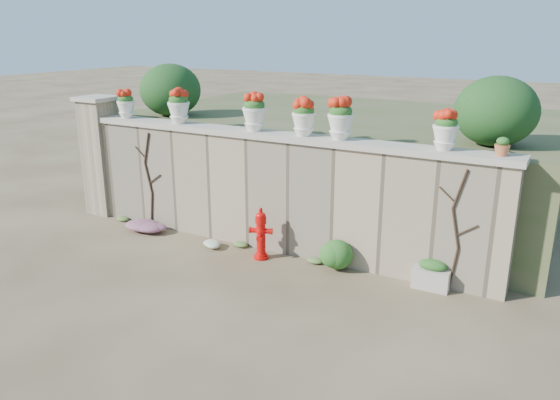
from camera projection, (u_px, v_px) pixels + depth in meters
The scene contains 21 objects.
ground at pixel (215, 285), 8.44m from camera, with size 80.00×80.00×0.00m, color brown.
stone_wall at pixel (272, 194), 9.65m from camera, with size 8.00×0.40×2.00m, color #998466.
wall_cap at pixel (272, 135), 9.33m from camera, with size 8.10×0.52×0.10m, color #BBAF9E.
gate_pillar at pixel (102, 155), 11.50m from camera, with size 0.72×0.72×2.48m.
raised_fill at pixel (343, 159), 12.32m from camera, with size 9.00×6.00×2.00m, color #384C23.
back_shrub_left at pixel (170, 90), 11.67m from camera, with size 1.30×1.30×1.10m, color #143814.
back_shrub_right at pixel (496, 111), 8.61m from camera, with size 1.30×1.30×1.10m, color #143814.
vine_left at pixel (149, 178), 10.71m from camera, with size 0.60×0.04×1.91m.
vine_right at pixel (456, 229), 7.97m from camera, with size 0.60×0.04×1.91m.
fire_hydrant at pixel (261, 233), 9.30m from camera, with size 0.40×0.28×0.91m.
planter_box at pixel (432, 275), 8.30m from camera, with size 0.56×0.33×0.46m.
green_shrub at pixel (331, 252), 8.92m from camera, with size 0.65×0.59×0.62m, color #1E5119.
magenta_clump at pixel (150, 225), 10.65m from camera, with size 0.97×0.64×0.26m, color #B4248F.
white_flowers at pixel (215, 245), 9.80m from camera, with size 0.47×0.38×0.17m, color white.
urn_pot_0 at pixel (126, 104), 10.79m from camera, with size 0.35×0.35×0.55m.
urn_pot_1 at pixel (179, 106), 10.16m from camera, with size 0.41×0.41×0.64m.
urn_pot_2 at pixel (254, 112), 9.39m from camera, with size 0.42×0.42×0.65m.
urn_pot_3 at pixel (304, 117), 8.95m from camera, with size 0.40×0.40×0.62m.
urn_pot_4 at pixel (341, 119), 8.64m from camera, with size 0.42×0.42×0.66m.
urn_pot_5 at pixel (446, 130), 7.89m from camera, with size 0.37×0.37×0.59m.
terracotta_pot at pixel (502, 147), 7.57m from camera, with size 0.21×0.21×0.25m.
Camera 1 is at (4.61, -6.21, 3.78)m, focal length 35.00 mm.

